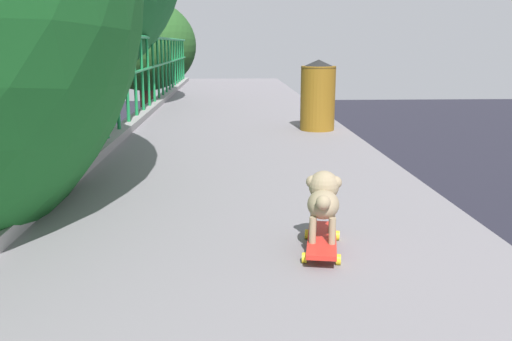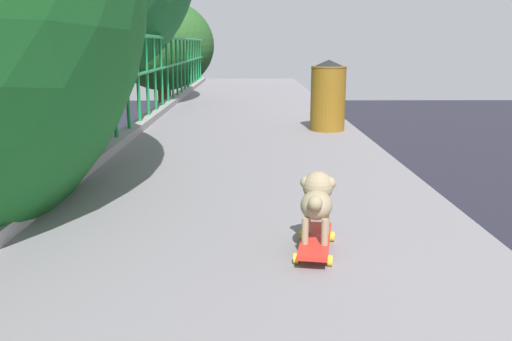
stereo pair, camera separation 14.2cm
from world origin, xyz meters
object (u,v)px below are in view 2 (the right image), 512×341
city_bus (21,154)px  litter_bin (328,95)px  small_dog (317,198)px  toy_skateboard (315,241)px

city_bus → litter_bin: (10.13, -14.11, 3.62)m
city_bus → small_dog: small_dog is taller
city_bus → litter_bin: litter_bin is taller
city_bus → small_dog: size_ratio=30.68×
toy_skateboard → small_dog: size_ratio=1.52×
city_bus → small_dog: bearing=-62.5°
litter_bin → toy_skateboard: bearing=-98.9°
toy_skateboard → small_dog: (0.01, 0.03, 0.23)m
litter_bin → small_dog: bearing=-98.8°
small_dog → city_bus: bearing=117.5°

